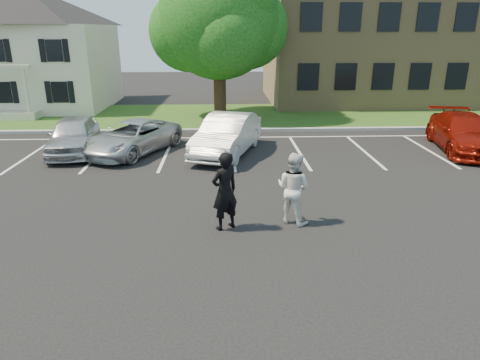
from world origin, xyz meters
The scene contains 13 objects.
ground_plane centered at (0.00, 0.00, 0.00)m, with size 90.00×90.00×0.00m, color black.
curb centered at (0.00, 12.00, 0.07)m, with size 40.00×0.30×0.15m, color gray.
grass_strip centered at (0.00, 16.00, 0.04)m, with size 44.00×8.00×0.08m, color #2B4D14.
stall_lines centered at (1.40, 8.95, 0.01)m, with size 34.00×5.36×0.01m.
house centered at (-13.00, 19.97, 3.83)m, with size 10.30×9.22×7.60m.
office_building centered at (14.00, 21.99, 4.16)m, with size 22.40×10.40×8.30m.
tree centered at (-0.48, 15.66, 5.35)m, with size 7.80×7.20×8.80m.
man_black_suit centered at (-0.40, 0.78, 1.03)m, with size 0.75×0.49×2.06m, color black.
man_white_shirt centered at (1.41, 1.11, 0.96)m, with size 0.94×0.73×1.93m, color silver.
car_silver_west centered at (-6.65, 8.33, 0.75)m, with size 1.78×4.41×1.50m, color silver.
car_silver_minivan centered at (-4.20, 8.20, 0.67)m, with size 2.22×4.81×1.34m, color #B4B8BD.
car_white_sedan centered at (-0.25, 7.88, 0.81)m, with size 1.72×4.93×1.62m, color silver.
car_red_compact centered at (9.84, 8.06, 0.76)m, with size 2.12×5.23×1.52m, color maroon.
Camera 1 is at (-0.42, -9.36, 4.90)m, focal length 32.00 mm.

